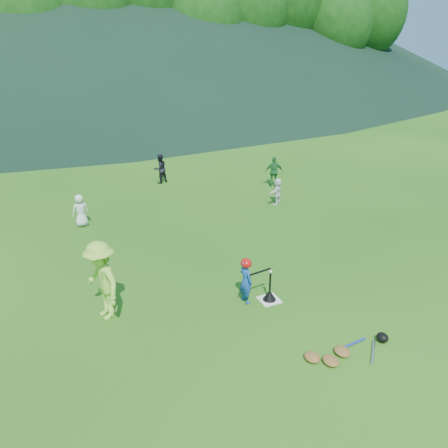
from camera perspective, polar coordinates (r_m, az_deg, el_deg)
name	(u,v)px	position (r m, az deg, el deg)	size (l,w,h in m)	color
ground	(269,300)	(10.06, 5.93, -9.86)	(120.00, 120.00, 0.00)	#1A5012
home_plate	(269,300)	(10.06, 5.93, -9.82)	(0.45, 0.45, 0.02)	silver
baseball	(271,272)	(9.68, 6.11, -6.20)	(0.08, 0.08, 0.08)	white
batter_child	(246,281)	(9.70, 2.86, -7.46)	(0.38, 0.25, 1.05)	#16449B
adult_coach	(102,281)	(9.38, -15.67, -7.13)	(1.12, 0.64, 1.73)	#96D43E
fielder_a	(80,210)	(14.29, -18.24, 1.69)	(0.50, 0.33, 1.03)	silver
fielder_b	(160,169)	(17.95, -8.34, 7.16)	(0.58, 0.45, 1.19)	black
fielder_c	(274,172)	(17.41, 6.57, 6.79)	(0.71, 0.30, 1.21)	#206D31
fielder_d	(277,191)	(15.58, 6.99, 4.28)	(0.87, 0.28, 0.94)	white
batting_tee	(269,295)	(9.99, 5.96, -9.24)	(0.30, 0.30, 0.68)	black
batter_gear	(247,264)	(9.50, 3.05, -5.23)	(0.73, 0.26, 0.41)	#B50F0C
equipment_pile	(343,352)	(8.77, 15.23, -15.79)	(1.80, 0.76, 0.19)	olive
outfield_fence	(86,106)	(35.82, -17.53, 14.47)	(70.07, 0.08, 1.33)	gray
tree_line	(67,1)	(41.41, -19.83, 25.73)	(70.04, 11.40, 14.82)	#382314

